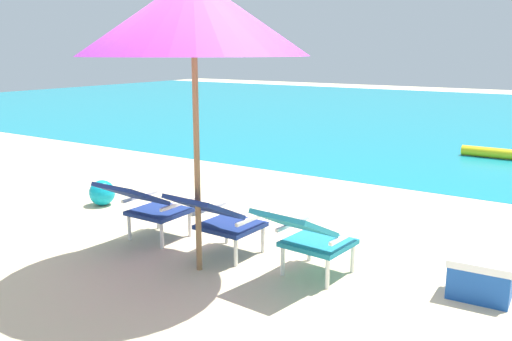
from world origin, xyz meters
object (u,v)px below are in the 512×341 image
at_px(lounge_chair_center, 219,217).
at_px(lounge_chair_left, 147,204).
at_px(swim_buoy, 510,154).
at_px(lounge_chair_right, 307,234).
at_px(beach_ball, 102,193).
at_px(beach_umbrella_center, 193,16).
at_px(cooler_box, 480,278).

bearing_deg(lounge_chair_center, lounge_chair_left, -177.55).
relative_size(swim_buoy, lounge_chair_right, 1.75).
bearing_deg(beach_ball, lounge_chair_center, -15.46).
distance_m(lounge_chair_right, beach_umbrella_center, 1.98).
xyz_separation_m(lounge_chair_right, beach_umbrella_center, (-0.89, -0.31, 1.74)).
xyz_separation_m(swim_buoy, lounge_chair_left, (-2.27, -6.49, 0.31)).
distance_m(lounge_chair_center, cooler_box, 2.23).
height_order(swim_buoy, lounge_chair_center, lounge_chair_center).
xyz_separation_m(beach_umbrella_center, cooler_box, (2.17, 0.76, -1.98)).
xyz_separation_m(swim_buoy, lounge_chair_center, (-1.41, -6.45, 0.31)).
height_order(beach_umbrella_center, beach_ball, beach_umbrella_center).
bearing_deg(lounge_chair_right, cooler_box, 19.41).
bearing_deg(beach_ball, cooler_box, -1.92).
xyz_separation_m(lounge_chair_center, lounge_chair_right, (0.89, 0.04, 0.00)).
relative_size(beach_ball, cooler_box, 0.65).
bearing_deg(lounge_chair_right, beach_umbrella_center, -160.69).
xyz_separation_m(swim_buoy, cooler_box, (0.75, -5.97, 0.06)).
bearing_deg(lounge_chair_right, lounge_chair_center, -177.72).
distance_m(lounge_chair_center, beach_umbrella_center, 1.76).
bearing_deg(lounge_chair_left, lounge_chair_right, 2.36).
bearing_deg(swim_buoy, beach_ball, -122.43).
bearing_deg(lounge_chair_center, beach_ball, 164.54).
xyz_separation_m(lounge_chair_left, lounge_chair_center, (0.86, 0.04, 0.00)).
height_order(lounge_chair_right, beach_umbrella_center, beach_umbrella_center).
bearing_deg(lounge_chair_center, swim_buoy, 77.67).
relative_size(beach_umbrella_center, beach_ball, 8.31).
height_order(swim_buoy, lounge_chair_right, lounge_chair_right).
bearing_deg(beach_ball, beach_umbrella_center, -21.76).
height_order(swim_buoy, beach_ball, beach_ball).
relative_size(beach_umbrella_center, cooler_box, 5.38).
bearing_deg(beach_umbrella_center, lounge_chair_left, 164.22).
height_order(lounge_chair_left, lounge_chair_right, same).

